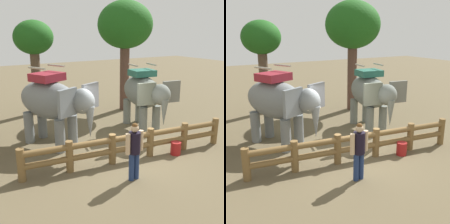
# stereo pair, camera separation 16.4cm
# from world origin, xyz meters

# --- Properties ---
(ground_plane) EXTENTS (60.00, 60.00, 0.00)m
(ground_plane) POSITION_xyz_m (0.00, 0.00, 0.00)
(ground_plane) COLOR brown
(log_fence) EXTENTS (7.62, 1.10, 1.05)m
(log_fence) POSITION_xyz_m (-0.00, -0.23, 0.60)
(log_fence) COLOR brown
(log_fence) RESTS_ON ground
(elephant_near_left) EXTENTS (2.81, 3.68, 3.12)m
(elephant_near_left) POSITION_xyz_m (-1.87, 2.37, 1.75)
(elephant_near_left) COLOR slate
(elephant_near_left) RESTS_ON ground
(elephant_center) EXTENTS (1.96, 3.48, 2.95)m
(elephant_center) POSITION_xyz_m (2.28, 2.21, 1.66)
(elephant_center) COLOR slate
(elephant_center) RESTS_ON ground
(tourist_woman_in_black) EXTENTS (0.64, 0.38, 1.81)m
(tourist_woman_in_black) POSITION_xyz_m (-0.72, -1.40, 1.05)
(tourist_woman_in_black) COLOR navy
(tourist_woman_in_black) RESTS_ON ground
(tree_back_center) EXTENTS (2.96, 2.96, 5.91)m
(tree_back_center) POSITION_xyz_m (3.37, 5.50, 4.53)
(tree_back_center) COLOR brown
(tree_back_center) RESTS_ON ground
(tree_far_right) EXTENTS (2.04, 2.04, 4.89)m
(tree_far_right) POSITION_xyz_m (-1.11, 7.21, 3.79)
(tree_far_right) COLOR brown
(tree_far_right) RESTS_ON ground
(feed_bucket) EXTENTS (0.37, 0.37, 0.48)m
(feed_bucket) POSITION_xyz_m (1.63, -0.69, 0.24)
(feed_bucket) COLOR maroon
(feed_bucket) RESTS_ON ground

